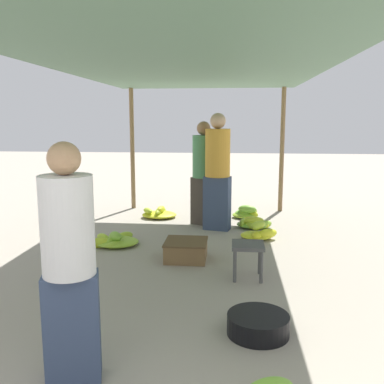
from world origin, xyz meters
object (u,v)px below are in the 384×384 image
object	(u,v)px
banana_pile_left_0	(114,241)
banana_pile_right_3	(254,224)
banana_pile_right_2	(245,213)
vendor_foreground	(69,261)
banana_pile_right_0	(259,234)
stool	(248,250)
crate_near	(186,250)
shopper_walking_mid	(217,170)
basin_black	(258,324)
banana_pile_left_1	(159,213)
shopper_walking_far	(203,172)

from	to	relation	value
banana_pile_left_0	banana_pile_right_3	xyz separation A→B (m)	(1.91, 1.12, 0.00)
banana_pile_right_2	vendor_foreground	bearing A→B (deg)	-104.49
banana_pile_right_0	banana_pile_right_2	world-z (taller)	banana_pile_right_0
stool	banana_pile_right_2	size ratio (longest dim) A/B	0.77
crate_near	stool	bearing A→B (deg)	-37.21
banana_pile_right_0	shopper_walking_mid	bearing A→B (deg)	140.69
stool	banana_pile_left_0	bearing A→B (deg)	149.61
basin_black	banana_pile_left_0	bearing A→B (deg)	128.63
basin_black	banana_pile_right_2	bearing A→B (deg)	89.87
stool	banana_pile_right_3	distance (m)	2.17
banana_pile_right_0	shopper_walking_mid	xyz separation A→B (m)	(-0.62, 0.51, 0.84)
vendor_foreground	banana_pile_left_1	distance (m)	4.73
basin_black	banana_pile_left_0	world-z (taller)	banana_pile_left_0
banana_pile_right_0	banana_pile_right_3	xyz separation A→B (m)	(-0.05, 0.63, -0.02)
banana_pile_left_0	crate_near	size ratio (longest dim) A/B	1.37
vendor_foreground	banana_pile_right_2	bearing A→B (deg)	75.51
banana_pile_right_2	shopper_walking_far	size ratio (longest dim) A/B	0.30
basin_black	shopper_walking_mid	world-z (taller)	shopper_walking_mid
basin_black	banana_pile_left_1	bearing A→B (deg)	110.58
stool	banana_pile_left_1	distance (m)	3.10
stool	banana_pile_left_1	bearing A→B (deg)	117.75
banana_pile_right_0	shopper_walking_far	xyz separation A→B (m)	(-0.85, 0.81, 0.77)
banana_pile_right_3	shopper_walking_far	world-z (taller)	shopper_walking_far
banana_pile_left_1	banana_pile_right_0	xyz separation A→B (m)	(1.65, -1.22, 0.01)
banana_pile_right_0	banana_pile_right_3	bearing A→B (deg)	94.64
basin_black	shopper_walking_mid	distance (m)	3.38
banana_pile_right_3	shopper_walking_mid	bearing A→B (deg)	-167.57
banana_pile_left_1	banana_pile_right_2	distance (m)	1.50
basin_black	banana_pile_left_1	xyz separation A→B (m)	(-1.48, 3.95, -0.01)
banana_pile_right_2	crate_near	world-z (taller)	banana_pile_right_2
basin_black	crate_near	distance (m)	1.93
stool	shopper_walking_mid	size ratio (longest dim) A/B	0.21
basin_black	banana_pile_right_3	size ratio (longest dim) A/B	0.85
stool	banana_pile_right_0	bearing A→B (deg)	82.01
banana_pile_left_1	shopper_walking_mid	size ratio (longest dim) A/B	0.34
stool	banana_pile_right_3	bearing A→B (deg)	85.69
banana_pile_right_2	banana_pile_right_3	size ratio (longest dim) A/B	0.86
banana_pile_left_0	crate_near	bearing A→B (deg)	-24.93
banana_pile_right_3	crate_near	xyz separation A→B (m)	(-0.88, -1.60, 0.05)
shopper_walking_mid	basin_black	bearing A→B (deg)	-82.10
stool	banana_pile_right_2	distance (m)	2.86
banana_pile_left_1	banana_pile_right_3	xyz separation A→B (m)	(1.60, -0.59, -0.00)
banana_pile_left_1	banana_pile_right_3	distance (m)	1.70
banana_pile_right_2	shopper_walking_mid	bearing A→B (deg)	-119.12
basin_black	banana_pile_left_1	distance (m)	4.22
stool	vendor_foreground	bearing A→B (deg)	-121.42
banana_pile_right_3	basin_black	bearing A→B (deg)	-91.97
crate_near	shopper_walking_mid	bearing A→B (deg)	77.88
banana_pile_left_0	shopper_walking_far	distance (m)	1.89
banana_pile_left_1	shopper_walking_far	distance (m)	1.19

